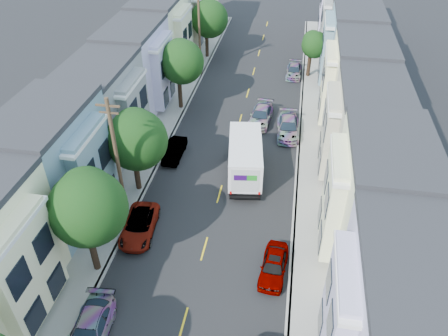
{
  "coord_description": "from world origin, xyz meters",
  "views": [
    {
      "loc": [
        4.93,
        -20.5,
        22.67
      ],
      "look_at": [
        0.26,
        6.63,
        2.2
      ],
      "focal_mm": 35.0,
      "sensor_mm": 36.0,
      "label": 1
    }
  ],
  "objects_px": {
    "tree_b": "(87,208)",
    "parked_right_d": "(294,71)",
    "utility_pole_far": "(199,33)",
    "tree_e": "(209,19)",
    "parked_left_b": "(89,332)",
    "tree_d": "(181,62)",
    "tree_c": "(136,140)",
    "parked_right_b": "(274,266)",
    "fedex_truck": "(245,157)",
    "tree_far_r": "(314,45)",
    "parked_left_c": "(139,226)",
    "utility_pole_near": "(118,163)",
    "parked_right_c": "(288,127)",
    "lead_sedan": "(261,116)",
    "parked_left_d": "(175,150)"
  },
  "relations": [
    {
      "from": "parked_left_c",
      "to": "parked_right_c",
      "type": "distance_m",
      "value": 18.19
    },
    {
      "from": "parked_left_b",
      "to": "parked_left_c",
      "type": "xyz_separation_m",
      "value": [
        0.0,
        8.66,
        -0.06
      ]
    },
    {
      "from": "lead_sedan",
      "to": "parked_right_d",
      "type": "xyz_separation_m",
      "value": [
        2.81,
        11.65,
        -0.09
      ]
    },
    {
      "from": "tree_d",
      "to": "parked_right_d",
      "type": "bearing_deg",
      "value": 42.3
    },
    {
      "from": "parked_right_d",
      "to": "parked_left_b",
      "type": "bearing_deg",
      "value": -103.48
    },
    {
      "from": "utility_pole_far",
      "to": "parked_right_d",
      "type": "relative_size",
      "value": 2.39
    },
    {
      "from": "parked_right_d",
      "to": "parked_right_c",
      "type": "bearing_deg",
      "value": -88.82
    },
    {
      "from": "fedex_truck",
      "to": "tree_e",
      "type": "bearing_deg",
      "value": 100.16
    },
    {
      "from": "parked_right_c",
      "to": "tree_c",
      "type": "bearing_deg",
      "value": -139.83
    },
    {
      "from": "utility_pole_far",
      "to": "tree_e",
      "type": "bearing_deg",
      "value": 90.02
    },
    {
      "from": "tree_d",
      "to": "parked_right_d",
      "type": "relative_size",
      "value": 1.78
    },
    {
      "from": "parked_right_d",
      "to": "tree_b",
      "type": "bearing_deg",
      "value": -107.82
    },
    {
      "from": "tree_far_r",
      "to": "parked_left_c",
      "type": "height_order",
      "value": "tree_far_r"
    },
    {
      "from": "parked_left_c",
      "to": "tree_c",
      "type": "bearing_deg",
      "value": 101.38
    },
    {
      "from": "tree_d",
      "to": "utility_pole_far",
      "type": "height_order",
      "value": "utility_pole_far"
    },
    {
      "from": "tree_d",
      "to": "fedex_truck",
      "type": "bearing_deg",
      "value": -52.97
    },
    {
      "from": "tree_b",
      "to": "tree_e",
      "type": "bearing_deg",
      "value": 90.0
    },
    {
      "from": "utility_pole_near",
      "to": "utility_pole_far",
      "type": "xyz_separation_m",
      "value": [
        0.0,
        26.0,
        0.0
      ]
    },
    {
      "from": "fedex_truck",
      "to": "lead_sedan",
      "type": "relative_size",
      "value": 1.46
    },
    {
      "from": "tree_b",
      "to": "lead_sedan",
      "type": "height_order",
      "value": "tree_b"
    },
    {
      "from": "lead_sedan",
      "to": "parked_left_b",
      "type": "bearing_deg",
      "value": -100.02
    },
    {
      "from": "fedex_truck",
      "to": "tree_far_r",
      "type": "bearing_deg",
      "value": 68.09
    },
    {
      "from": "tree_d",
      "to": "parked_left_b",
      "type": "height_order",
      "value": "tree_d"
    },
    {
      "from": "tree_c",
      "to": "lead_sedan",
      "type": "height_order",
      "value": "tree_c"
    },
    {
      "from": "parked_right_d",
      "to": "parked_right_b",
      "type": "bearing_deg",
      "value": -88.82
    },
    {
      "from": "tree_far_r",
      "to": "utility_pole_far",
      "type": "bearing_deg",
      "value": -173.0
    },
    {
      "from": "tree_e",
      "to": "fedex_truck",
      "type": "bearing_deg",
      "value": -72.08
    },
    {
      "from": "tree_d",
      "to": "parked_left_d",
      "type": "relative_size",
      "value": 1.88
    },
    {
      "from": "tree_e",
      "to": "parked_right_d",
      "type": "bearing_deg",
      "value": -19.01
    },
    {
      "from": "tree_far_r",
      "to": "parked_right_b",
      "type": "bearing_deg",
      "value": -93.69
    },
    {
      "from": "parked_right_b",
      "to": "parked_left_d",
      "type": "bearing_deg",
      "value": 134.14
    },
    {
      "from": "lead_sedan",
      "to": "parked_right_d",
      "type": "height_order",
      "value": "lead_sedan"
    },
    {
      "from": "parked_right_b",
      "to": "parked_right_d",
      "type": "relative_size",
      "value": 1.02
    },
    {
      "from": "tree_d",
      "to": "tree_c",
      "type": "bearing_deg",
      "value": -90.0
    },
    {
      "from": "tree_b",
      "to": "parked_right_d",
      "type": "distance_m",
      "value": 34.73
    },
    {
      "from": "tree_c",
      "to": "tree_e",
      "type": "height_order",
      "value": "tree_e"
    },
    {
      "from": "tree_far_r",
      "to": "utility_pole_far",
      "type": "distance_m",
      "value": 13.35
    },
    {
      "from": "tree_b",
      "to": "parked_left_b",
      "type": "xyz_separation_m",
      "value": [
        1.4,
        -4.93,
        -4.69
      ]
    },
    {
      "from": "tree_c",
      "to": "tree_d",
      "type": "relative_size",
      "value": 0.96
    },
    {
      "from": "utility_pole_far",
      "to": "parked_right_c",
      "type": "distance_m",
      "value": 16.93
    },
    {
      "from": "tree_c",
      "to": "utility_pole_near",
      "type": "xyz_separation_m",
      "value": [
        0.0,
        -3.54,
        0.37
      ]
    },
    {
      "from": "lead_sedan",
      "to": "tree_c",
      "type": "bearing_deg",
      "value": -118.98
    },
    {
      "from": "parked_left_b",
      "to": "parked_right_b",
      "type": "distance_m",
      "value": 11.8
    },
    {
      "from": "tree_d",
      "to": "parked_right_c",
      "type": "relative_size",
      "value": 1.5
    },
    {
      "from": "utility_pole_near",
      "to": "tree_c",
      "type": "bearing_deg",
      "value": 90.03
    },
    {
      "from": "utility_pole_near",
      "to": "tree_b",
      "type": "bearing_deg",
      "value": -90.02
    },
    {
      "from": "tree_e",
      "to": "fedex_truck",
      "type": "height_order",
      "value": "tree_e"
    },
    {
      "from": "parked_left_b",
      "to": "parked_right_d",
      "type": "relative_size",
      "value": 1.16
    },
    {
      "from": "tree_d",
      "to": "utility_pole_far",
      "type": "xyz_separation_m",
      "value": [
        0.0,
        8.61,
        -0.05
      ]
    },
    {
      "from": "tree_e",
      "to": "parked_right_c",
      "type": "distance_m",
      "value": 21.09
    }
  ]
}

